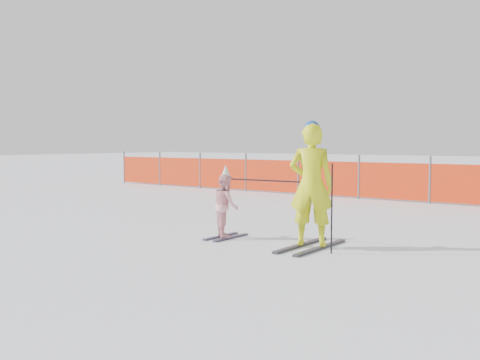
# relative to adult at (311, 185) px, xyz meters

# --- Properties ---
(ground) EXTENTS (120.00, 120.00, 0.00)m
(ground) POSITION_rel_adult_xyz_m (-1.16, -0.76, -0.97)
(ground) COLOR white
(ground) RESTS_ON ground
(adult) EXTENTS (0.78, 1.49, 1.93)m
(adult) POSITION_rel_adult_xyz_m (0.00, 0.00, 0.00)
(adult) COLOR black
(adult) RESTS_ON ground
(child) EXTENTS (0.64, 0.87, 1.23)m
(child) POSITION_rel_adult_xyz_m (-1.56, -0.12, -0.40)
(child) COLOR black
(child) RESTS_ON ground
(ski_poles) EXTENTS (1.90, 0.21, 1.30)m
(ski_poles) POSITION_rel_adult_xyz_m (-0.17, -0.13, -0.14)
(ski_poles) COLOR black
(ski_poles) RESTS_ON ground
(safety_fence) EXTENTS (14.38, 0.06, 1.25)m
(safety_fence) POSITION_rel_adult_xyz_m (-5.28, 7.09, -0.41)
(safety_fence) COLOR #595960
(safety_fence) RESTS_ON ground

